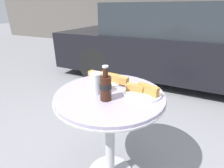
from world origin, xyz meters
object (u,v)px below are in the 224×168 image
Objects in this scene: cola_bottle_left at (106,87)px; lunch_plate_far at (142,91)px; bistro_table at (110,114)px; drinking_glass at (96,84)px; lunch_plate_near at (108,79)px; parked_car at (178,45)px.

lunch_plate_far is (0.17, 0.16, -0.06)m from cola_bottle_left.
bistro_table is 0.27m from lunch_plate_far.
bistro_table is at bearing 23.36° from drinking_glass.
cola_bottle_left reaches higher than bistro_table.
cola_bottle_left is 0.25m from lunch_plate_far.
bistro_table is 3.49× the size of cola_bottle_left.
cola_bottle_left is at bearing -136.95° from lunch_plate_far.
parked_car is (0.25, 2.33, -0.14)m from lunch_plate_near.
drinking_glass is 0.03× the size of parked_car.
lunch_plate_far is (0.27, 0.11, -0.04)m from drinking_glass.
cola_bottle_left is 0.63× the size of lunch_plate_near.
lunch_plate_near is (-0.11, 0.25, -0.06)m from cola_bottle_left.
parked_car reaches higher than bistro_table.
lunch_plate_near is 1.35× the size of lunch_plate_far.
lunch_plate_far is at bearing 43.05° from cola_bottle_left.
bistro_table is at bearing 100.98° from cola_bottle_left.
parked_car is at bearing 86.85° from cola_bottle_left.
bistro_table is 0.24m from drinking_glass.
lunch_plate_near is at bearing 94.17° from drinking_glass.
bistro_table is at bearing -93.64° from parked_car.
lunch_plate_far is 0.06× the size of parked_car.
cola_bottle_left is at bearing -66.48° from lunch_plate_near.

